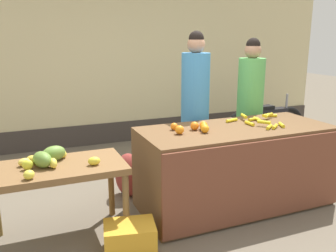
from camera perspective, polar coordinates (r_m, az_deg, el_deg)
The scene contains 12 objects.
ground_plane at distance 4.03m, azimuth 4.82°, elevation -13.10°, with size 24.00×24.00×0.00m, color #665B4C.
market_wall_back at distance 6.40m, azimuth -7.50°, elevation 11.47°, with size 8.14×0.23×3.19m.
fruit_stall_counter at distance 4.05m, azimuth 10.55°, elevation -6.34°, with size 2.08×0.91×0.89m.
side_table_wooden at distance 3.41m, azimuth -16.96°, elevation -7.39°, with size 1.19×0.65×0.72m.
banana_bunch_pile at distance 4.19m, azimuth 14.33°, elevation 0.88°, with size 0.72×0.58×0.07m.
orange_pile at distance 3.70m, azimuth 4.07°, elevation -0.20°, with size 0.40×0.30×0.09m.
mango_papaya_pile at distance 3.40m, azimuth -18.41°, elevation -4.85°, with size 0.70×0.55×0.14m.
vendor_woman_blue_shirt at distance 4.43m, azimuth 4.26°, elevation 2.52°, with size 0.34×0.34×1.89m.
vendor_woman_green_shirt at distance 4.88m, azimuth 12.72°, elevation 2.78°, with size 0.34×0.34×1.81m.
parked_motorcycle at distance 6.32m, azimuth 14.98°, elevation 0.42°, with size 1.60×0.18×0.88m.
produce_crate at distance 3.31m, azimuth -6.03°, elevation -17.12°, with size 0.44×0.32×0.26m, color gold.
produce_sack at distance 4.29m, azimuth -6.22°, elevation -7.64°, with size 0.36×0.30×0.51m, color maroon.
Camera 1 is at (-1.68, -3.18, 1.84)m, focal length 38.78 mm.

